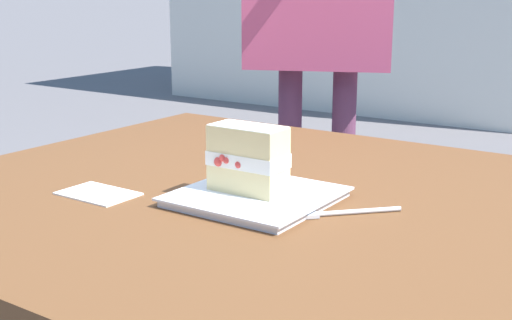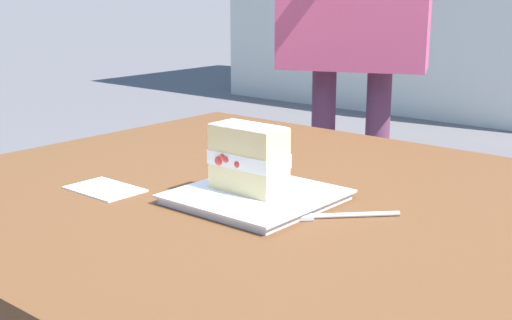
{
  "view_description": "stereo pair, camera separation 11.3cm",
  "coord_description": "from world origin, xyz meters",
  "px_view_note": "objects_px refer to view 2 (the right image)",
  "views": [
    {
      "loc": [
        -0.67,
        0.97,
        1.06
      ],
      "look_at": [
        -0.05,
        0.06,
        0.78
      ],
      "focal_mm": 47.67,
      "sensor_mm": 36.0,
      "label": 1
    },
    {
      "loc": [
        -0.76,
        0.9,
        1.06
      ],
      "look_at": [
        -0.05,
        0.06,
        0.78
      ],
      "focal_mm": 47.67,
      "sensor_mm": 36.0,
      "label": 2
    }
  ],
  "objects_px": {
    "dessert_fork": "(339,215)",
    "paper_napkin": "(105,189)",
    "dessert_plate": "(256,197)",
    "cake_slice": "(248,159)",
    "patio_table": "(253,237)"
  },
  "relations": [
    {
      "from": "dessert_fork",
      "to": "paper_napkin",
      "type": "bearing_deg",
      "value": 19.26
    },
    {
      "from": "paper_napkin",
      "to": "dessert_fork",
      "type": "bearing_deg",
      "value": -160.74
    },
    {
      "from": "dessert_plate",
      "to": "dessert_fork",
      "type": "relative_size",
      "value": 1.85
    },
    {
      "from": "dessert_fork",
      "to": "cake_slice",
      "type": "bearing_deg",
      "value": 6.76
    },
    {
      "from": "patio_table",
      "to": "paper_napkin",
      "type": "height_order",
      "value": "paper_napkin"
    },
    {
      "from": "patio_table",
      "to": "cake_slice",
      "type": "distance_m",
      "value": 0.18
    },
    {
      "from": "cake_slice",
      "to": "dessert_fork",
      "type": "bearing_deg",
      "value": -173.24
    },
    {
      "from": "dessert_plate",
      "to": "paper_napkin",
      "type": "xyz_separation_m",
      "value": [
        0.25,
        0.12,
        -0.01
      ]
    },
    {
      "from": "dessert_fork",
      "to": "patio_table",
      "type": "bearing_deg",
      "value": -9.6
    },
    {
      "from": "dessert_fork",
      "to": "paper_napkin",
      "type": "height_order",
      "value": "dessert_fork"
    },
    {
      "from": "patio_table",
      "to": "dessert_fork",
      "type": "bearing_deg",
      "value": 170.4
    },
    {
      "from": "patio_table",
      "to": "paper_napkin",
      "type": "xyz_separation_m",
      "value": [
        0.2,
        0.18,
        0.09
      ]
    },
    {
      "from": "dessert_plate",
      "to": "dessert_fork",
      "type": "distance_m",
      "value": 0.16
    },
    {
      "from": "dessert_fork",
      "to": "paper_napkin",
      "type": "relative_size",
      "value": 0.99
    },
    {
      "from": "dessert_plate",
      "to": "paper_napkin",
      "type": "bearing_deg",
      "value": 25.87
    }
  ]
}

